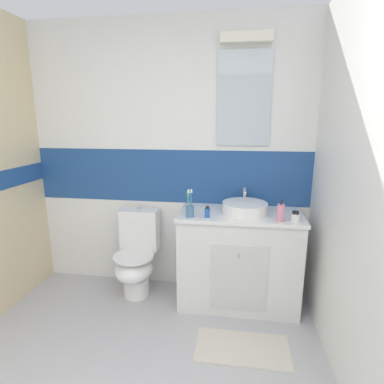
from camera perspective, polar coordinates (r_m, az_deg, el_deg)
name	(u,v)px	position (r m, az deg, el deg)	size (l,w,h in m)	color
ground_plane	(132,378)	(2.37, -11.20, -30.88)	(3.20, 3.48, 0.04)	#B2B2B7
wall_back_tiled	(171,159)	(2.92, -4.00, 6.18)	(3.20, 0.20, 2.50)	white
wall_right_plain	(382,197)	(1.78, 31.94, -0.80)	(0.10, 3.48, 2.50)	white
vanity_cabinet	(238,258)	(2.80, 8.64, -12.12)	(1.04, 0.53, 0.85)	silver
sink_basin	(245,207)	(2.62, 9.80, -2.83)	(0.38, 0.42, 0.18)	white
toilet	(137,256)	(2.97, -10.28, -11.74)	(0.37, 0.50, 0.81)	white
toothbrush_cup	(190,210)	(2.48, -0.42, -3.30)	(0.07, 0.07, 0.23)	#4C7299
soap_dispenser	(281,213)	(2.48, 16.18, -3.73)	(0.06, 0.06, 0.18)	pink
hair_gel_jar	(295,217)	(2.52, 18.68, -4.39)	(0.07, 0.07, 0.08)	white
perfume_flask_small	(207,212)	(2.48, 2.87, -3.78)	(0.04, 0.03, 0.09)	#2659B2
bath_mat	(242,348)	(2.52, 9.37, -26.77)	(0.68, 0.36, 0.01)	beige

